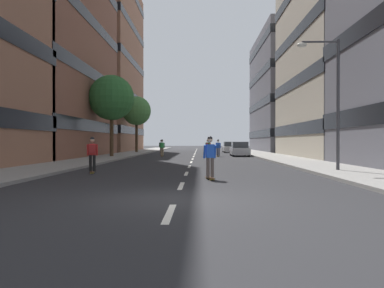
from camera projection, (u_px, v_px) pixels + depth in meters
name	position (u px, v px, depth m)	size (l,w,h in m)	color
ground_plane	(194.00, 156.00, 40.99)	(185.52, 185.52, 0.00)	#28282B
sidewalk_left	(129.00, 154.00, 45.02)	(3.74, 85.03, 0.14)	gray
sidewalk_right	(261.00, 154.00, 44.68)	(3.74, 85.03, 0.14)	gray
lane_markings	(194.00, 155.00, 43.07)	(0.16, 72.20, 0.01)	silver
building_left_far	(91.00, 66.00, 59.14)	(13.67, 20.04, 26.91)	#9E6B51
building_right_far	(302.00, 93.00, 58.45)	(13.67, 20.54, 18.13)	slate
parked_car_near	(230.00, 147.00, 53.16)	(1.82, 4.40, 1.52)	silver
parked_car_mid	(240.00, 150.00, 39.69)	(1.82, 4.40, 1.52)	#B2B7BF
street_tree_near	(112.00, 98.00, 36.24)	(4.38, 4.38, 7.86)	#4C3823
street_tree_mid	(137.00, 111.00, 50.48)	(3.90, 3.90, 7.52)	#4C3823
streetlamp_right	(331.00, 90.00, 18.66)	(2.13, 0.30, 6.50)	#3F3F44
skater_0	(210.00, 155.00, 15.22)	(0.57, 0.92, 1.78)	brown
skater_1	(92.00, 153.00, 18.28)	(0.57, 0.92, 1.78)	brown
skater_2	(209.00, 146.00, 50.63)	(0.55, 0.92, 1.78)	brown
skater_3	(207.00, 146.00, 46.06)	(0.57, 0.92, 1.78)	brown
skater_4	(218.00, 147.00, 38.42)	(0.56, 0.92, 1.78)	brown
skater_5	(161.00, 146.00, 47.67)	(0.56, 0.92, 1.78)	brown
skater_6	(162.00, 147.00, 39.30)	(0.55, 0.91, 1.78)	brown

